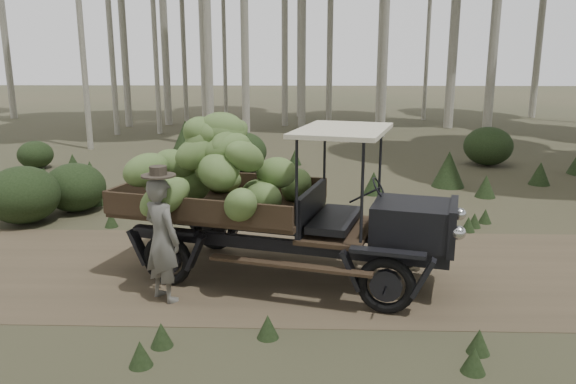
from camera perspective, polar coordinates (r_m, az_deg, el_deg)
name	(u,v)px	position (r m, az deg, el deg)	size (l,w,h in m)	color
ground	(366,271)	(9.11, 7.95, -7.96)	(120.00, 120.00, 0.00)	#473D2B
dirt_track	(366,271)	(9.11, 7.95, -7.94)	(70.00, 4.00, 0.01)	brown
banana_truck	(247,180)	(8.47, -4.16, 1.23)	(5.35, 3.03, 2.58)	black
farmer	(162,238)	(7.91, -12.69, -4.58)	(0.76, 0.73, 1.91)	#5F5D57
undergrowth	(340,200)	(11.31, 5.28, -0.82)	(22.11, 19.32, 1.31)	#233319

